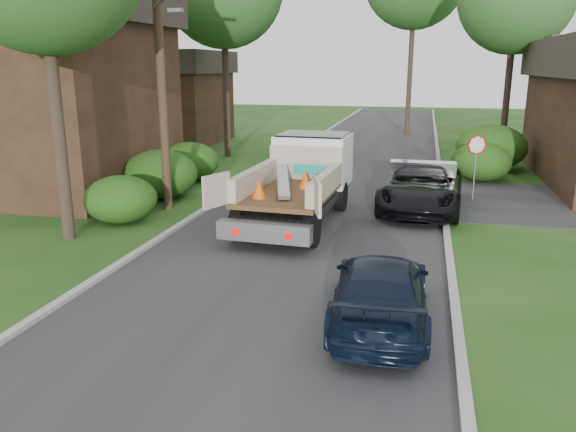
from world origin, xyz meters
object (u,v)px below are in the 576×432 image
Objects in this scene: flatbed_truck at (304,174)px; stop_sign at (476,153)px; black_pickup at (422,187)px; navy_suv at (380,290)px; house_left_near at (34,83)px; house_left_far at (166,96)px; utility_pole at (160,59)px.

stop_sign is at bearing 35.11° from flatbed_truck.
black_pickup is 9.51m from navy_suv.
house_left_near is 1.29× the size of house_left_far.
utility_pole is at bearing -174.07° from flatbed_truck.
flatbed_truck reaches higher than black_pickup.
navy_suv is (3.19, -7.78, -0.78)m from flatbed_truck.
stop_sign reaches higher than navy_suv.
stop_sign is 22.81m from house_left_far.
house_left_far is at bearing 130.08° from flatbed_truck.
stop_sign is 11.91m from utility_pole.
house_left_far is 22.63m from black_pickup.
flatbed_truck is 8.45m from navy_suv.
house_left_near is at bearing 162.80° from utility_pole.
navy_suv is at bearing -56.69° from house_left_far.
black_pickup is at bearing -96.54° from navy_suv.
house_left_near is at bearing -173.37° from stop_sign.
black_pickup is (8.76, 2.01, -4.36)m from utility_pole.
navy_suv is (14.60, -9.50, -3.62)m from house_left_near.
house_left_far is 1.66× the size of navy_suv.
flatbed_truck is at bearing -52.33° from house_left_far.
house_left_far is 29.41m from navy_suv.
flatbed_truck is 1.22× the size of black_pickup.
house_left_near is 17.79m from navy_suv.
flatbed_truck is (-5.79, -3.72, -0.34)m from stop_sign.
flatbed_truck is at bearing -152.61° from black_pickup.
utility_pole is at bearing -64.77° from house_left_far.
house_left_far is 21.18m from flatbed_truck.
house_left_near reaches higher than stop_sign.
house_left_far is 1.07× the size of flatbed_truck.
flatbed_truck is at bearing -8.57° from house_left_near.
utility_pole reaches higher than stop_sign.
navy_suv is at bearing -65.27° from flatbed_truck.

